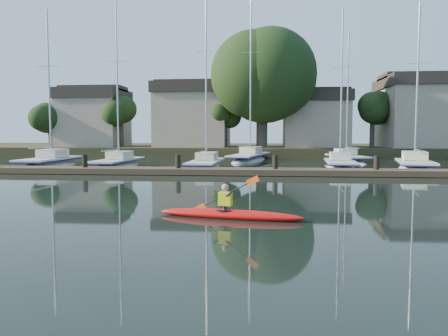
# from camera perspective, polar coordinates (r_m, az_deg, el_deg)

# --- Properties ---
(ground) EXTENTS (160.00, 160.00, 0.00)m
(ground) POSITION_cam_1_polar(r_m,az_deg,el_deg) (13.10, -5.26, -6.57)
(ground) COLOR black
(ground) RESTS_ON ground
(kayak) EXTENTS (4.50, 1.43, 1.43)m
(kayak) POSITION_cam_1_polar(r_m,az_deg,el_deg) (13.06, 0.69, -5.80)
(kayak) COLOR red
(kayak) RESTS_ON ground
(dock) EXTENTS (34.00, 2.00, 1.80)m
(dock) POSITION_cam_1_polar(r_m,az_deg,el_deg) (26.84, 0.28, -0.41)
(dock) COLOR #4A3E2A
(dock) RESTS_ON ground
(sailboat_0) EXTENTS (2.38, 8.33, 13.20)m
(sailboat_0) POSITION_cam_1_polar(r_m,az_deg,el_deg) (35.62, -21.75, -0.19)
(sailboat_0) COLOR silver
(sailboat_0) RESTS_ON ground
(sailboat_1) EXTENTS (2.48, 8.40, 13.58)m
(sailboat_1) POSITION_cam_1_polar(r_m,az_deg,el_deg) (33.70, -13.70, -0.19)
(sailboat_1) COLOR silver
(sailboat_1) RESTS_ON ground
(sailboat_2) EXTENTS (2.15, 8.71, 14.37)m
(sailboat_2) POSITION_cam_1_polar(r_m,az_deg,el_deg) (31.46, -2.38, -0.39)
(sailboat_2) COLOR silver
(sailboat_2) RESTS_ON ground
(sailboat_3) EXTENTS (2.68, 7.90, 12.51)m
(sailboat_3) POSITION_cam_1_polar(r_m,az_deg,el_deg) (32.38, 14.91, -0.41)
(sailboat_3) COLOR silver
(sailboat_3) RESTS_ON ground
(sailboat_4) EXTENTS (3.74, 7.79, 12.73)m
(sailboat_4) POSITION_cam_1_polar(r_m,az_deg,el_deg) (32.73, 23.63, -0.62)
(sailboat_4) COLOR silver
(sailboat_4) RESTS_ON ground
(sailboat_6) EXTENTS (4.35, 10.88, 16.93)m
(sailboat_6) POSITION_cam_1_polar(r_m,az_deg,el_deg) (40.30, 3.34, 0.66)
(sailboat_6) COLOR silver
(sailboat_6) RESTS_ON ground
(sailboat_7) EXTENTS (3.43, 7.98, 12.48)m
(sailboat_7) POSITION_cam_1_polar(r_m,az_deg,el_deg) (39.96, 15.77, 0.48)
(sailboat_7) COLOR silver
(sailboat_7) RESTS_ON ground
(shore) EXTENTS (90.00, 25.25, 12.75)m
(shore) POSITION_cam_1_polar(r_m,az_deg,el_deg) (52.93, 4.59, 5.29)
(shore) COLOR #262E17
(shore) RESTS_ON ground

